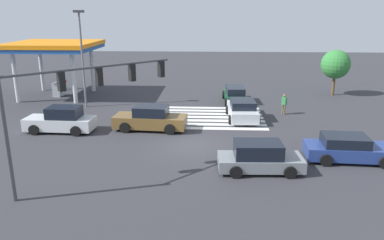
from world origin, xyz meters
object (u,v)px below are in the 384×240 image
object	(u,v)px
car_0	(242,110)
street_light_pole_b	(82,50)
car_5	(61,120)
pedestrian	(284,103)
traffic_signal_mast	(81,91)
tree_corner_b	(336,64)
car_1	(259,158)
car_3	(150,119)
car_6	(349,149)
car_2	(235,94)

from	to	relation	value
car_0	street_light_pole_b	xyz separation A→B (m)	(12.88, -3.07, 4.03)
car_5	pedestrian	world-z (taller)	car_5
traffic_signal_mast	car_5	bearing A→B (deg)	74.94
car_5	pedestrian	bearing A→B (deg)	-159.65
street_light_pole_b	traffic_signal_mast	bearing A→B (deg)	108.49
street_light_pole_b	tree_corner_b	xyz separation A→B (m)	(-22.28, -5.77, -1.78)
car_1	tree_corner_b	xyz separation A→B (m)	(-9.28, -18.34, 2.24)
tree_corner_b	street_light_pole_b	bearing A→B (deg)	14.53
car_3	car_6	world-z (taller)	car_3
traffic_signal_mast	pedestrian	world-z (taller)	traffic_signal_mast
car_5	car_6	distance (m)	17.93
street_light_pole_b	car_2	bearing A→B (deg)	-169.60
car_5	car_6	bearing A→B (deg)	168.68
car_5	car_2	bearing A→B (deg)	-140.97
car_1	car_3	world-z (taller)	car_3
car_2	pedestrian	distance (m)	5.31
traffic_signal_mast	street_light_pole_b	xyz separation A→B (m)	(4.62, -13.82, 0.43)
traffic_signal_mast	pedestrian	distance (m)	17.20
car_6	street_light_pole_b	bearing A→B (deg)	151.86
car_0	car_1	world-z (taller)	car_1
traffic_signal_mast	car_2	xyz separation A→B (m)	(-8.02, -16.14, -3.60)
car_3	tree_corner_b	distance (m)	19.86
car_5	tree_corner_b	xyz separation A→B (m)	(-21.72, -12.53, 2.17)
traffic_signal_mast	car_0	size ratio (longest dim) A/B	1.33
car_5	street_light_pole_b	bearing A→B (deg)	-83.19
car_1	pedestrian	world-z (taller)	pedestrian
traffic_signal_mast	pedestrian	bearing A→B (deg)	1.48
pedestrian	street_light_pole_b	distance (m)	16.75
car_3	street_light_pole_b	distance (m)	9.66
car_2	street_light_pole_b	xyz separation A→B (m)	(12.64, 2.32, 4.03)
car_5	car_6	size ratio (longest dim) A/B	0.95
traffic_signal_mast	car_0	bearing A→B (deg)	7.45
car_1	car_0	bearing A→B (deg)	88.37
traffic_signal_mast	car_2	bearing A→B (deg)	18.58
pedestrian	tree_corner_b	distance (m)	9.75
car_1	car_5	bearing A→B (deg)	152.67
car_0	car_5	size ratio (longest dim) A/B	0.99
traffic_signal_mast	car_3	world-z (taller)	traffic_signal_mast
pedestrian	tree_corner_b	bearing A→B (deg)	-176.86
car_1	street_light_pole_b	size ratio (longest dim) A/B	0.54
traffic_signal_mast	car_2	world-z (taller)	traffic_signal_mast
car_2	car_5	bearing A→B (deg)	124.43
tree_corner_b	car_5	bearing A→B (deg)	29.97
car_1	car_2	xyz separation A→B (m)	(0.35, -14.89, -0.01)
car_0	pedestrian	xyz separation A→B (m)	(-3.35, -1.48, 0.18)
traffic_signal_mast	car_3	size ratio (longest dim) A/B	1.22
traffic_signal_mast	car_6	xyz separation A→B (m)	(-13.37, -2.89, -3.64)
car_2	car_3	xyz separation A→B (m)	(6.20, 8.32, 0.06)
car_1	car_6	world-z (taller)	car_1
car_6	tree_corner_b	xyz separation A→B (m)	(-4.28, -16.70, 2.29)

